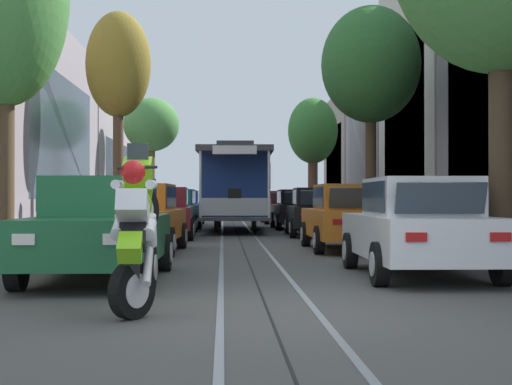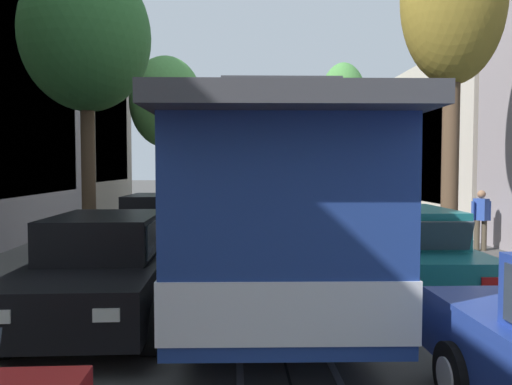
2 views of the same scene
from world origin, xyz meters
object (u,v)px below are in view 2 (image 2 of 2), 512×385
object	(u,v)px
street_tree_kerb_left_second	(453,5)
street_tree_kerb_right_second	(86,38)
parked_car_orange_second_right	(185,206)
parked_car_black_mid_right	(157,225)
pedestrian_on_left_pavement	(481,217)
parked_car_green_near_left	(292,196)
street_tree_kerb_left_near	(343,110)
parked_car_orange_second_left	(310,204)
parked_car_white_near_right	(194,197)
parked_car_teal_fourth_left	(402,251)
motorcycle_with_rider	(269,190)
cable_car_trolley	(270,205)
parked_car_black_fourth_right	(105,268)
parked_car_maroon_mid_left	(338,220)
street_tree_kerb_right_near	(166,103)

from	to	relation	value
street_tree_kerb_left_second	street_tree_kerb_right_second	xyz separation A→B (m)	(8.56, -2.18, -0.24)
parked_car_orange_second_right	parked_car_black_mid_right	bearing A→B (deg)	89.29
pedestrian_on_left_pavement	parked_car_green_near_left	bearing A→B (deg)	-72.77
street_tree_kerb_left_near	street_tree_kerb_right_second	distance (m)	13.55
parked_car_orange_second_left	parked_car_white_near_right	size ratio (longest dim) A/B	1.01
parked_car_teal_fourth_left	motorcycle_with_rider	bearing A→B (deg)	-87.35
street_tree_kerb_left_second	cable_car_trolley	size ratio (longest dim) A/B	0.86
street_tree_kerb_right_second	motorcycle_with_rider	xyz separation A→B (m)	(-5.81, -15.85, -4.61)
parked_car_black_mid_right	parked_car_black_fourth_right	xyz separation A→B (m)	(-0.09, 5.52, 0.00)
parked_car_black_fourth_right	motorcycle_with_rider	distance (m)	21.84
parked_car_teal_fourth_left	street_tree_kerb_left_second	bearing A→B (deg)	-129.40
parked_car_green_near_left	pedestrian_on_left_pavement	size ratio (longest dim) A/B	2.62
street_tree_kerb_right_second	parked_car_orange_second_left	bearing A→B (deg)	-134.71
parked_car_orange_second_left	parked_car_green_near_left	bearing A→B (deg)	-89.35
parked_car_black_mid_right	parked_car_green_near_left	bearing A→B (deg)	-111.57
parked_car_maroon_mid_left	street_tree_kerb_right_second	bearing A→B (deg)	8.37
parked_car_green_near_left	parked_car_white_near_right	xyz separation A→B (m)	(5.01, 0.22, 0.00)
parked_car_white_near_right	street_tree_kerb_right_second	size ratio (longest dim) A/B	0.58
parked_car_orange_second_left	street_tree_kerb_right_second	distance (m)	10.81
parked_car_teal_fourth_left	pedestrian_on_left_pavement	world-z (taller)	pedestrian_on_left_pavement
parked_car_black_fourth_right	cable_car_trolley	distance (m)	2.79
parked_car_white_near_right	street_tree_kerb_right_second	world-z (taller)	street_tree_kerb_right_second
parked_car_orange_second_right	street_tree_kerb_right_second	bearing A→B (deg)	73.84
parked_car_orange_second_left	street_tree_kerb_left_second	size ratio (longest dim) A/B	0.56
parked_car_orange_second_right	street_tree_kerb_left_near	distance (m)	9.07
motorcycle_with_rider	pedestrian_on_left_pavement	size ratio (longest dim) A/B	1.13
parked_car_black_mid_right	cable_car_trolley	xyz separation A→B (m)	(-2.60, 4.64, 0.86)
parked_car_white_near_right	cable_car_trolley	xyz separation A→B (m)	(-2.63, 17.03, 0.86)
street_tree_kerb_right_near	parked_car_white_near_right	bearing A→B (deg)	-178.24
parked_car_teal_fourth_left	parked_car_white_near_right	bearing A→B (deg)	-73.25
street_tree_kerb_right_near	parked_car_orange_second_right	bearing A→B (deg)	104.07
parked_car_maroon_mid_left	parked_car_teal_fourth_left	world-z (taller)	same
parked_car_teal_fourth_left	parked_car_black_mid_right	bearing A→B (deg)	-40.61
parked_car_black_fourth_right	pedestrian_on_left_pavement	size ratio (longest dim) A/B	2.62
parked_car_orange_second_right	parked_car_black_fourth_right	bearing A→B (deg)	90.06
parked_car_white_near_right	street_tree_kerb_left_second	distance (m)	16.77
parked_car_teal_fourth_left	street_tree_kerb_left_near	bearing A→B (deg)	-98.28
parked_car_orange_second_left	street_tree_kerb_left_near	xyz separation A→B (m)	(-2.06, -3.34, 4.21)
street_tree_kerb_left_near	street_tree_kerb_left_second	world-z (taller)	street_tree_kerb_left_second
cable_car_trolley	street_tree_kerb_left_second	bearing A→B (deg)	-148.58
pedestrian_on_left_pavement	street_tree_kerb_left_near	bearing A→B (deg)	-80.49
parked_car_black_fourth_right	pedestrian_on_left_pavement	distance (m)	10.51
parked_car_orange_second_left	street_tree_kerb_left_second	distance (m)	10.52
parked_car_orange_second_right	motorcycle_with_rider	bearing A→B (deg)	-112.69
street_tree_kerb_left_near	parked_car_green_near_left	bearing A→B (deg)	-47.08
parked_car_teal_fourth_left	parked_car_black_fourth_right	size ratio (longest dim) A/B	1.01
parked_car_orange_second_left	street_tree_kerb_right_second	world-z (taller)	street_tree_kerb_right_second
street_tree_kerb_left_near	street_tree_kerb_left_second	size ratio (longest dim) A/B	0.91
street_tree_kerb_right_near	pedestrian_on_left_pavement	bearing A→B (deg)	130.38
street_tree_kerb_left_second	street_tree_kerb_right_near	xyz separation A→B (m)	(8.20, -14.43, -0.31)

